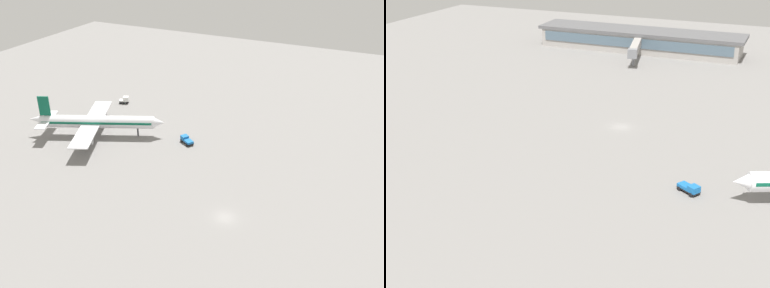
{
  "view_description": "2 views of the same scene",
  "coord_description": "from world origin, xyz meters",
  "views": [
    {
      "loc": [
        25.45,
        -69.06,
        57.48
      ],
      "look_at": [
        -15.51,
        15.8,
        6.69
      ],
      "focal_mm": 39.8,
      "sensor_mm": 36.0,
      "label": 1
    },
    {
      "loc": [
        -37.53,
        116.53,
        48.63
      ],
      "look_at": [
        0.14,
        26.87,
        6.2
      ],
      "focal_mm": 49.96,
      "sensor_mm": 36.0,
      "label": 2
    }
  ],
  "objects": [
    {
      "name": "airplane_taxiing",
      "position": [
        -48.57,
        19.81,
        4.4
      ],
      "size": [
        37.55,
        31.1,
        12.09
      ],
      "rotation": [
        0.0,
        0.0,
        0.42
      ],
      "color": "white",
      "rests_on": "ground"
    },
    {
      "name": "baggage_tug",
      "position": [
        -54.94,
        43.95,
        1.16
      ],
      "size": [
        3.7,
        3.26,
        2.3
      ],
      "rotation": [
        0.0,
        0.0,
        0.43
      ],
      "color": "black",
      "rests_on": "ground"
    },
    {
      "name": "ground",
      "position": [
        0.0,
        0.0,
        0.0
      ],
      "size": [
        288.0,
        288.0,
        0.0
      ],
      "primitive_type": "plane",
      "color": "gray"
    },
    {
      "name": "pushback_tractor",
      "position": [
        -22.62,
        26.89,
        0.97
      ],
      "size": [
        4.73,
        3.98,
        1.9
      ],
      "rotation": [
        0.0,
        0.0,
        2.57
      ],
      "color": "black",
      "rests_on": "ground"
    }
  ]
}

